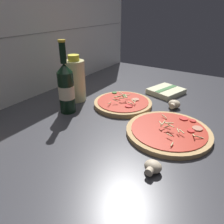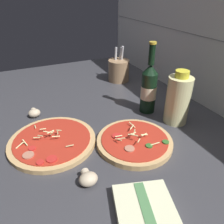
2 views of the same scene
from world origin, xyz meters
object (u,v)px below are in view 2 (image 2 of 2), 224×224
oil_bottle (178,99)px  mushroom_right (88,178)px  pizza_far (134,141)px  pizza_near (52,141)px  beer_bottle (149,88)px  mushroom_left (34,113)px  utensil_crock (119,70)px  dish_towel (146,211)px

oil_bottle → mushroom_right: (14.88, -40.30, -7.53)cm
pizza_far → mushroom_right: size_ratio=4.71×
pizza_near → beer_bottle: beer_bottle is taller
mushroom_left → utensil_crock: utensil_crock is taller
oil_bottle → mushroom_right: size_ratio=3.85×
beer_bottle → mushroom_left: size_ratio=5.75×
mushroom_left → utensil_crock: bearing=113.0°
pizza_near → oil_bottle: size_ratio=1.40×
oil_bottle → dish_towel: size_ratio=1.12×
pizza_far → mushroom_right: (9.19, -19.28, 0.70)cm
beer_bottle → oil_bottle: bearing=25.0°
mushroom_right → dish_towel: mushroom_right is taller
pizza_near → mushroom_right: bearing=13.6°
beer_bottle → pizza_near: bearing=-82.4°
oil_bottle → utensil_crock: (-46.25, -0.92, -3.47)cm
oil_bottle → dish_towel: (29.03, -31.67, -8.06)cm
pizza_near → beer_bottle: bearing=97.6°
pizza_far → oil_bottle: bearing=105.2°
beer_bottle → oil_bottle: size_ratio=1.39×
oil_bottle → mushroom_left: 55.33cm
beer_bottle → oil_bottle: 12.45cm
beer_bottle → oil_bottle: (11.24, 5.25, -0.95)cm
beer_bottle → mushroom_left: (-14.91, -42.90, -8.60)cm
mushroom_left → dish_towel: size_ratio=0.27×
oil_bottle → mushroom_left: size_ratio=4.14×
mushroom_left → pizza_far: bearing=40.4°
oil_bottle → mushroom_right: oil_bottle is taller
oil_bottle → dish_towel: bearing=-47.5°
pizza_near → dish_towel: pizza_near is taller
pizza_near → beer_bottle: 41.48cm
pizza_far → mushroom_left: 41.84cm
pizza_near → pizza_far: (11.60, 24.30, 0.14)cm
utensil_crock → beer_bottle: bearing=-7.1°
beer_bottle → mushroom_left: 46.23cm
pizza_far → beer_bottle: bearing=137.0°
utensil_crock → dish_towel: bearing=-22.2°
pizza_far → dish_towel: bearing=-24.5°
dish_towel → oil_bottle: bearing=132.5°
oil_bottle → mushroom_left: (-26.15, -48.16, -7.65)cm
pizza_far → dish_towel: size_ratio=1.36×
utensil_crock → mushroom_left: bearing=-67.0°
mushroom_right → pizza_near: bearing=-166.4°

